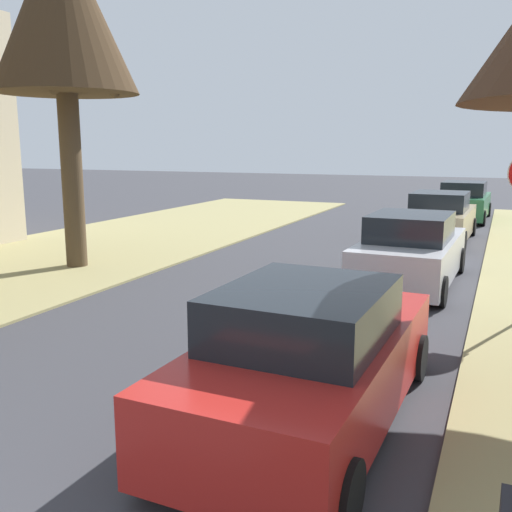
{
  "coord_description": "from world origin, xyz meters",
  "views": [
    {
      "loc": [
        3.98,
        0.64,
        3.0
      ],
      "look_at": [
        0.35,
        9.07,
        1.24
      ],
      "focal_mm": 40.43,
      "sensor_mm": 36.0,
      "label": 1
    }
  ],
  "objects_px": {
    "parked_sedan_red": "(310,359)",
    "parked_sedan_tan": "(440,219)",
    "parked_sedan_silver": "(411,252)",
    "parked_sedan_green": "(464,202)",
    "street_tree_left_mid_b": "(62,11)"
  },
  "relations": [
    {
      "from": "parked_sedan_red",
      "to": "parked_sedan_tan",
      "type": "height_order",
      "value": "same"
    },
    {
      "from": "parked_sedan_red",
      "to": "parked_sedan_silver",
      "type": "xyz_separation_m",
      "value": [
        0.02,
        7.01,
        0.0
      ]
    },
    {
      "from": "parked_sedan_tan",
      "to": "parked_sedan_green",
      "type": "xyz_separation_m",
      "value": [
        0.32,
        5.99,
        0.0
      ]
    },
    {
      "from": "parked_sedan_silver",
      "to": "parked_sedan_green",
      "type": "distance_m",
      "value": 12.29
    },
    {
      "from": "parked_sedan_green",
      "to": "street_tree_left_mid_b",
      "type": "bearing_deg",
      "value": -120.73
    },
    {
      "from": "parked_sedan_silver",
      "to": "parked_sedan_tan",
      "type": "height_order",
      "value": "same"
    },
    {
      "from": "parked_sedan_silver",
      "to": "parked_sedan_tan",
      "type": "bearing_deg",
      "value": 90.42
    },
    {
      "from": "street_tree_left_mid_b",
      "to": "parked_sedan_red",
      "type": "distance_m",
      "value": 11.01
    },
    {
      "from": "street_tree_left_mid_b",
      "to": "parked_sedan_green",
      "type": "height_order",
      "value": "street_tree_left_mid_b"
    },
    {
      "from": "parked_sedan_red",
      "to": "parked_sedan_green",
      "type": "xyz_separation_m",
      "value": [
        0.29,
        19.3,
        0.0
      ]
    },
    {
      "from": "street_tree_left_mid_b",
      "to": "parked_sedan_red",
      "type": "height_order",
      "value": "street_tree_left_mid_b"
    },
    {
      "from": "street_tree_left_mid_b",
      "to": "parked_sedan_tan",
      "type": "xyz_separation_m",
      "value": [
        7.87,
        7.78,
        -5.33
      ]
    },
    {
      "from": "parked_sedan_red",
      "to": "parked_sedan_silver",
      "type": "relative_size",
      "value": 1.0
    },
    {
      "from": "parked_sedan_red",
      "to": "parked_sedan_green",
      "type": "distance_m",
      "value": 19.3
    },
    {
      "from": "street_tree_left_mid_b",
      "to": "parked_sedan_silver",
      "type": "relative_size",
      "value": 1.81
    }
  ]
}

